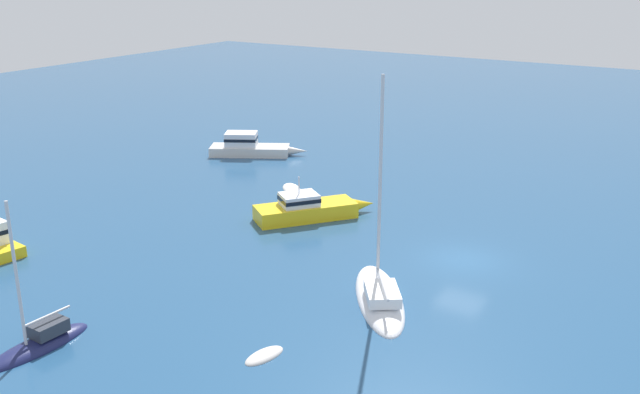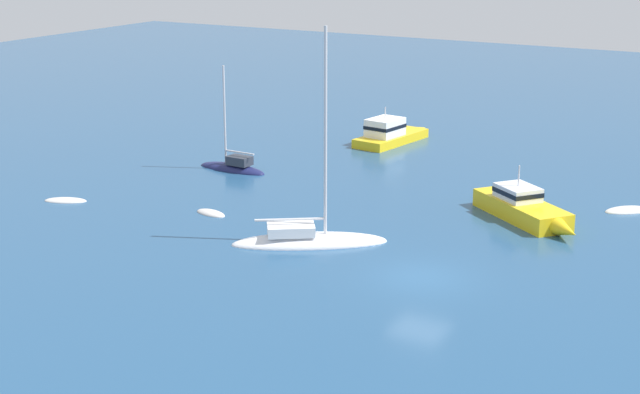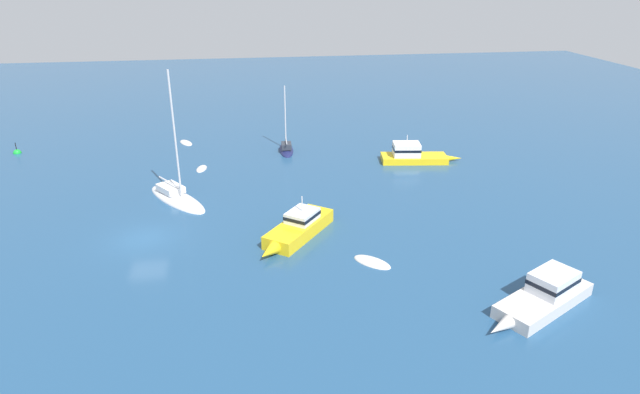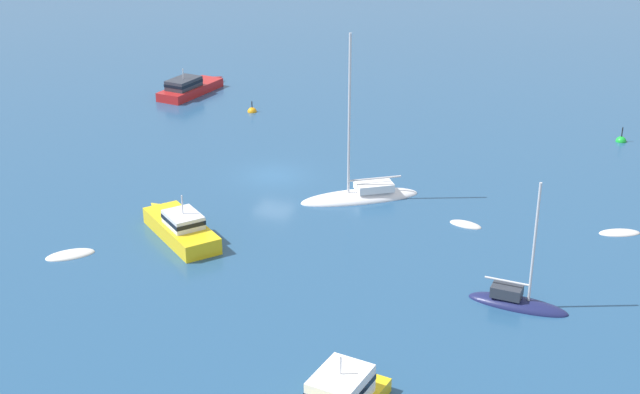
# 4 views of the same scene
# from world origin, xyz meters

# --- Properties ---
(ground_plane) EXTENTS (160.00, 160.00, 0.00)m
(ground_plane) POSITION_xyz_m (0.00, 0.00, 0.00)
(ground_plane) COLOR navy
(rib) EXTENTS (2.67, 2.69, 0.48)m
(rib) POSITION_xyz_m (-14.61, 5.48, 0.00)
(rib) COLOR silver
(rib) RESTS_ON ground
(launch) EXTENTS (7.58, 5.11, 1.86)m
(launch) POSITION_xyz_m (-22.74, 11.43, 0.70)
(launch) COLOR silver
(launch) RESTS_ON ground
(tender) EXTENTS (1.90, 2.57, 0.37)m
(tender) POSITION_xyz_m (-1.10, -21.89, 0.00)
(tender) COLOR silver
(tender) RESTS_ON ground
(ketch) EXTENTS (6.00, 7.34, 10.84)m
(ketch) POSITION_xyz_m (-1.54, -6.60, 0.15)
(ketch) COLOR white
(ketch) RESTS_ON ground
(dinghy) EXTENTS (1.21, 2.06, 0.40)m
(dinghy) POSITION_xyz_m (-3.14, -13.51, 0.00)
(dinghy) COLOR silver
(dinghy) RESTS_ON ground
(sloop) EXTENTS (1.61, 4.88, 6.85)m
(sloop) POSITION_xyz_m (-11.35, -17.79, 0.15)
(sloop) COLOR #191E4C
(sloop) RESTS_ON ground
(launch_1) EXTENTS (7.78, 3.12, 2.62)m
(launch_1) POSITION_xyz_m (-22.91, -12.64, 0.70)
(launch_1) COLOR yellow
(launch_1) RESTS_ON ground
(launch_2) EXTENTS (5.83, 6.97, 2.73)m
(launch_2) POSITION_xyz_m (-10.40, 1.14, 0.64)
(launch_2) COLOR yellow
(launch_2) RESTS_ON ground
(mooring_buoy) EXTENTS (0.77, 0.77, 1.47)m
(mooring_buoy) POSITION_xyz_m (15.32, -20.96, 0.01)
(mooring_buoy) COLOR green
(mooring_buoy) RESTS_ON ground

